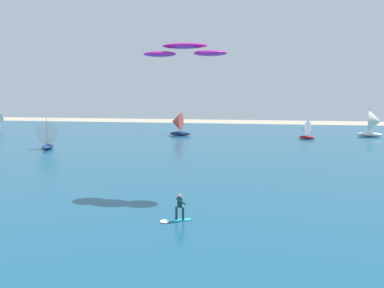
{
  "coord_description": "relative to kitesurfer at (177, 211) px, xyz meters",
  "views": [
    {
      "loc": [
        4.6,
        -9.07,
        7.96
      ],
      "look_at": [
        -0.17,
        17.46,
        4.6
      ],
      "focal_mm": 39.48,
      "sensor_mm": 36.0,
      "label": 1
    }
  ],
  "objects": [
    {
      "name": "ocean",
      "position": [
        0.75,
        34.2,
        -0.65
      ],
      "size": [
        160.0,
        90.0,
        0.1
      ],
      "primitive_type": "cube",
      "color": "navy",
      "rests_on": "ground"
    },
    {
      "name": "kitesurfer",
      "position": [
        0.0,
        0.0,
        0.0
      ],
      "size": [
        2.0,
        1.4,
        1.67
      ],
      "color": "#26B2CC",
      "rests_on": "ocean"
    },
    {
      "name": "kite",
      "position": [
        -0.84,
        6.9,
        10.29
      ],
      "size": [
        6.39,
        2.16,
        0.96
      ],
      "color": "#B21999"
    },
    {
      "name": "sailboat_mid_left",
      "position": [
        23.5,
        53.01,
        1.73
      ],
      "size": [
        4.54,
        4.0,
        5.1
      ],
      "color": "white",
      "rests_on": "ocean"
    },
    {
      "name": "sailboat_leading",
      "position": [
        -24.39,
        28.96,
        1.36
      ],
      "size": [
        3.32,
        3.8,
        4.29
      ],
      "color": "navy",
      "rests_on": "ocean"
    },
    {
      "name": "sailboat_center_horizon",
      "position": [
        11.47,
        47.74,
        0.97
      ],
      "size": [
        3.1,
        2.82,
        3.44
      ],
      "color": "maroon",
      "rests_on": "ocean"
    },
    {
      "name": "sailboat_far_left",
      "position": [
        -10.6,
        49.22,
        1.54
      ],
      "size": [
        4.01,
        3.4,
        4.67
      ],
      "color": "navy",
      "rests_on": "ocean"
    }
  ]
}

